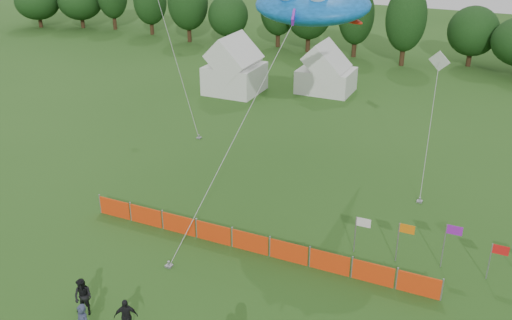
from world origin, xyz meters
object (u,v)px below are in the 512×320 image
at_px(barrier_fence, 250,242).
at_px(stingray_kite, 315,4).
at_px(tent_right, 326,73).
at_px(spectator_b, 83,297).
at_px(spectator_d, 126,316).
at_px(tent_left, 235,70).

bearing_deg(barrier_fence, stingray_kite, 90.00).
relative_size(tent_right, stingray_kite, 0.24).
xyz_separation_m(spectator_b, spectator_d, (2.26, -0.21, -0.05)).
bearing_deg(spectator_b, barrier_fence, 55.11).
distance_m(tent_right, barrier_fence, 26.12).
distance_m(tent_left, barrier_fence, 25.33).
bearing_deg(spectator_b, stingray_kite, 70.63).
height_order(tent_right, barrier_fence, tent_right).
xyz_separation_m(barrier_fence, spectator_b, (-4.19, -6.98, 0.33)).
distance_m(tent_left, tent_right, 8.05).
bearing_deg(stingray_kite, tent_left, 130.34).
distance_m(tent_right, spectator_d, 32.97).
bearing_deg(tent_right, stingray_kite, -74.97).
bearing_deg(spectator_b, spectator_d, -9.06).
relative_size(spectator_b, spectator_d, 1.06).
xyz_separation_m(tent_left, tent_right, (7.28, 3.40, -0.33)).
relative_size(barrier_fence, spectator_d, 11.41).
xyz_separation_m(tent_right, spectator_d, (2.77, -32.85, -0.91)).
bearing_deg(stingray_kite, tent_right, 105.03).
bearing_deg(stingray_kite, spectator_b, -105.50).
xyz_separation_m(spectator_b, stingray_kite, (4.19, 15.13, 9.70)).
distance_m(tent_right, stingray_kite, 20.17).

